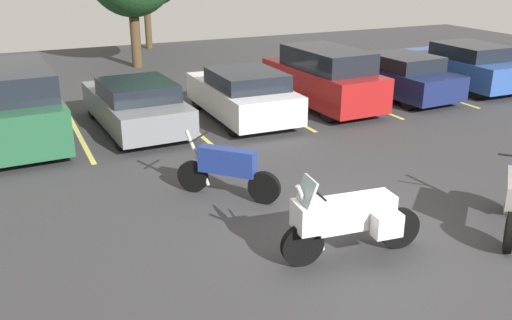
% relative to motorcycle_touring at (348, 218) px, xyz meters
% --- Properties ---
extents(ground, '(44.00, 44.00, 0.10)m').
position_rel_motorcycle_touring_xyz_m(ground, '(0.51, 0.54, -0.72)').
color(ground, '#38383A').
extents(motorcycle_touring, '(2.36, 0.97, 1.42)m').
position_rel_motorcycle_touring_xyz_m(motorcycle_touring, '(0.00, 0.00, 0.00)').
color(motorcycle_touring, black).
rests_on(motorcycle_touring, ground).
extents(motorcycle_second, '(1.70, 1.56, 1.31)m').
position_rel_motorcycle_touring_xyz_m(motorcycle_second, '(3.01, -0.40, -0.11)').
color(motorcycle_second, black).
rests_on(motorcycle_second, ground).
extents(motorcycle_third, '(1.56, 1.64, 1.28)m').
position_rel_motorcycle_touring_xyz_m(motorcycle_third, '(-0.84, 2.89, -0.09)').
color(motorcycle_third, black).
rests_on(motorcycle_third, ground).
extents(parking_stripes, '(25.96, 4.68, 0.01)m').
position_rel_motorcycle_touring_xyz_m(parking_stripes, '(-1.46, 8.11, -0.67)').
color(parking_stripes, '#EAE066').
rests_on(parking_stripes, ground).
extents(car_green, '(2.07, 4.97, 1.90)m').
position_rel_motorcycle_touring_xyz_m(car_green, '(-4.29, 8.27, 0.27)').
color(car_green, '#235638').
rests_on(car_green, ground).
extents(car_grey, '(2.08, 4.57, 1.35)m').
position_rel_motorcycle_touring_xyz_m(car_grey, '(-1.38, 8.06, -0.00)').
color(car_grey, slate).
rests_on(car_grey, ground).
extents(car_white, '(1.97, 4.32, 1.42)m').
position_rel_motorcycle_touring_xyz_m(car_white, '(1.60, 7.78, 0.04)').
color(car_white, white).
rests_on(car_white, ground).
extents(car_red, '(1.94, 4.57, 1.81)m').
position_rel_motorcycle_touring_xyz_m(car_red, '(4.33, 7.96, 0.23)').
color(car_red, maroon).
rests_on(car_red, ground).
extents(car_navy, '(2.09, 4.39, 1.40)m').
position_rel_motorcycle_touring_xyz_m(car_navy, '(7.24, 8.03, 0.01)').
color(car_navy, navy).
rests_on(car_navy, ground).
extents(car_blue, '(1.90, 4.50, 1.53)m').
position_rel_motorcycle_touring_xyz_m(car_blue, '(10.15, 8.20, 0.09)').
color(car_blue, '#2D519E').
rests_on(car_blue, ground).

